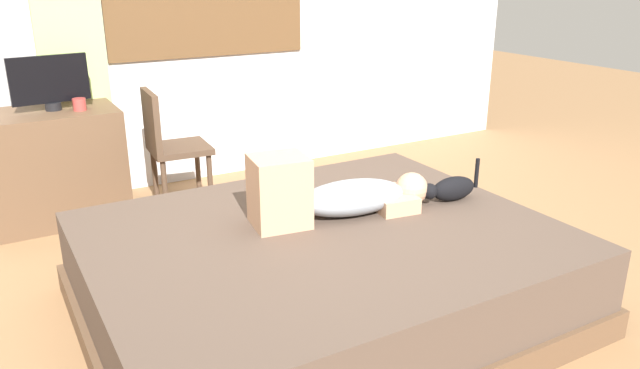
{
  "coord_description": "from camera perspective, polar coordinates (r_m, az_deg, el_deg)",
  "views": [
    {
      "loc": [
        -1.43,
        -2.17,
        1.61
      ],
      "look_at": [
        0.0,
        0.32,
        0.59
      ],
      "focal_mm": 34.41,
      "sensor_mm": 36.0,
      "label": 1
    }
  ],
  "objects": [
    {
      "name": "cat",
      "position": [
        3.3,
        12.05,
        -0.38
      ],
      "size": [
        0.36,
        0.13,
        0.21
      ],
      "color": "black",
      "rests_on": "bed"
    },
    {
      "name": "desk",
      "position": [
        4.41,
        -23.8,
        1.54
      ],
      "size": [
        0.9,
        0.56,
        0.74
      ],
      "color": "brown",
      "rests_on": "ground"
    },
    {
      "name": "tv_monitor",
      "position": [
        4.29,
        -23.84,
        8.71
      ],
      "size": [
        0.48,
        0.1,
        0.35
      ],
      "color": "black",
      "rests_on": "desk"
    },
    {
      "name": "curtain_left",
      "position": [
        4.56,
        -22.23,
        12.47
      ],
      "size": [
        0.44,
        0.06,
        2.31
      ],
      "primitive_type": "cube",
      "color": "#ADCC75",
      "rests_on": "ground"
    },
    {
      "name": "bed",
      "position": [
        2.99,
        0.25,
        -8.19
      ],
      "size": [
        2.19,
        1.78,
        0.44
      ],
      "color": "brown",
      "rests_on": "ground"
    },
    {
      "name": "person_lying",
      "position": [
        3.01,
        1.32,
        -0.94
      ],
      "size": [
        0.94,
        0.37,
        0.34
      ],
      "color": "#8C939E",
      "rests_on": "bed"
    },
    {
      "name": "chair_by_desk",
      "position": [
        4.2,
        -13.9,
        3.79
      ],
      "size": [
        0.4,
        0.4,
        0.86
      ],
      "color": "#4C3828",
      "rests_on": "ground"
    },
    {
      "name": "cup",
      "position": [
        4.25,
        -21.47,
        6.95
      ],
      "size": [
        0.08,
        0.08,
        0.08
      ],
      "primitive_type": "cylinder",
      "color": "#B23D38",
      "rests_on": "desk"
    },
    {
      "name": "ground_plane",
      "position": [
        3.05,
        3.05,
        -12.28
      ],
      "size": [
        16.0,
        16.0,
        0.0
      ],
      "primitive_type": "plane",
      "color": "olive"
    }
  ]
}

